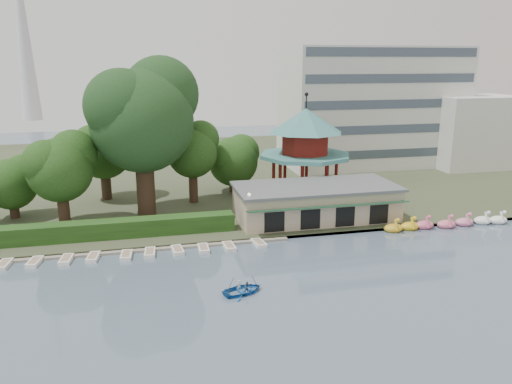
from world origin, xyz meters
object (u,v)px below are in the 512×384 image
object	(u,v)px
dock	(119,251)
big_tree	(143,113)
rowboat_with_passengers	(243,287)
boathouse	(316,201)
pavilion	(305,143)

from	to	relation	value
dock	big_tree	distance (m)	16.77
dock	rowboat_with_passengers	bearing A→B (deg)	-48.86
dock	big_tree	bearing A→B (deg)	73.96
dock	boathouse	distance (m)	22.62
pavilion	rowboat_with_passengers	world-z (taller)	pavilion
dock	pavilion	xyz separation A→B (m)	(24.00, 14.80, 7.36)
dock	boathouse	world-z (taller)	boathouse
boathouse	big_tree	size ratio (longest dim) A/B	1.01
boathouse	rowboat_with_passengers	xyz separation A→B (m)	(-11.94, -16.29, -1.88)
big_tree	rowboat_with_passengers	bearing A→B (deg)	-72.96
dock	rowboat_with_passengers	xyz separation A→B (m)	(10.06, -11.51, 0.37)
pavilion	rowboat_with_passengers	bearing A→B (deg)	-117.92
rowboat_with_passengers	boathouse	bearing A→B (deg)	53.75
dock	boathouse	bearing A→B (deg)	12.24
boathouse	big_tree	xyz separation A→B (m)	(-18.84, 6.22, 10.01)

